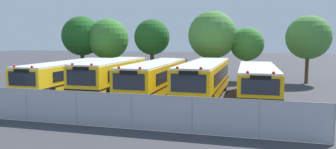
% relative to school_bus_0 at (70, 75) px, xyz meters
% --- Properties ---
extents(ground_plane, '(160.00, 160.00, 0.00)m').
position_rel_school_bus_0_xyz_m(ground_plane, '(7.53, -0.04, -1.35)').
color(ground_plane, '#38383D').
extents(school_bus_0, '(2.61, 11.51, 2.56)m').
position_rel_school_bus_0_xyz_m(school_bus_0, '(0.00, 0.00, 0.00)').
color(school_bus_0, yellow).
rests_on(school_bus_0, ground_plane).
extents(school_bus_1, '(2.75, 10.02, 2.74)m').
position_rel_school_bus_0_xyz_m(school_bus_1, '(3.88, -0.15, 0.09)').
color(school_bus_1, yellow).
rests_on(school_bus_1, ground_plane).
extents(school_bus_2, '(2.59, 11.56, 2.65)m').
position_rel_school_bus_0_xyz_m(school_bus_2, '(7.53, 0.02, 0.05)').
color(school_bus_2, '#EAA80C').
rests_on(school_bus_2, ground_plane).
extents(school_bus_3, '(2.73, 11.33, 2.75)m').
position_rel_school_bus_0_xyz_m(school_bus_3, '(11.27, -0.29, 0.09)').
color(school_bus_3, '#EAA80C').
rests_on(school_bus_3, ground_plane).
extents(school_bus_4, '(2.74, 10.22, 2.50)m').
position_rel_school_bus_0_xyz_m(school_bus_4, '(14.98, 0.01, -0.03)').
color(school_bus_4, '#EAA80C').
rests_on(school_bus_4, ground_plane).
extents(tree_0, '(4.46, 4.46, 6.85)m').
position_rel_school_bus_0_xyz_m(tree_0, '(-4.07, 9.22, 3.31)').
color(tree_0, '#4C3823').
rests_on(tree_0, ground_plane).
extents(tree_1, '(4.58, 4.58, 6.58)m').
position_rel_school_bus_0_xyz_m(tree_1, '(-1.25, 9.79, 2.91)').
color(tree_1, '#4C3823').
rests_on(tree_1, ground_plane).
extents(tree_2, '(3.97, 3.97, 6.49)m').
position_rel_school_bus_0_xyz_m(tree_2, '(3.65, 10.82, 3.08)').
color(tree_2, '#4C3823').
rests_on(tree_2, ground_plane).
extents(tree_3, '(4.91, 4.90, 7.13)m').
position_rel_school_bus_0_xyz_m(tree_3, '(10.79, 9.34, 3.38)').
color(tree_3, '#4C3823').
rests_on(tree_3, ground_plane).
extents(tree_4, '(3.56, 3.42, 5.49)m').
position_rel_school_bus_0_xyz_m(tree_4, '(13.89, 10.02, 2.49)').
color(tree_4, '#4C3823').
rests_on(tree_4, ground_plane).
extents(tree_5, '(4.18, 4.18, 6.53)m').
position_rel_school_bus_0_xyz_m(tree_5, '(19.75, 9.70, 3.11)').
color(tree_5, '#4C3823').
rests_on(tree_5, ground_plane).
extents(chainlink_fence, '(20.46, 0.07, 1.73)m').
position_rel_school_bus_0_xyz_m(chainlink_fence, '(7.67, -9.33, -0.45)').
color(chainlink_fence, '#9EA0A3').
rests_on(chainlink_fence, ground_plane).
extents(traffic_cone, '(0.51, 0.51, 0.67)m').
position_rel_school_bus_0_xyz_m(traffic_cone, '(12.10, -8.27, -1.01)').
color(traffic_cone, '#EA5914').
rests_on(traffic_cone, ground_plane).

